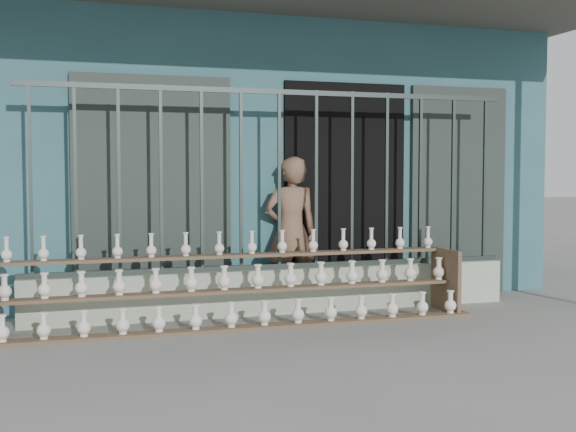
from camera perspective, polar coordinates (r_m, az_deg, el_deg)
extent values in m
plane|color=slate|center=(6.15, 2.78, -9.87)|extent=(60.00, 60.00, 0.00)
cube|color=#2E5B62|center=(10.14, -5.52, 4.45)|extent=(7.00, 5.00, 3.20)
cube|color=black|center=(8.01, 4.43, 1.88)|extent=(1.40, 0.12, 2.40)
cube|color=#1E2924|center=(7.46, -10.64, 1.71)|extent=(1.60, 0.08, 2.40)
cube|color=#1E2924|center=(8.59, 13.25, 1.90)|extent=(1.20, 0.08, 2.40)
cube|color=#A9B89E|center=(7.32, -0.70, -5.93)|extent=(5.00, 0.20, 0.45)
cube|color=#283330|center=(6.94, -19.69, 2.69)|extent=(0.03, 0.03, 1.80)
cube|color=#283330|center=(6.93, -16.45, 2.75)|extent=(0.03, 0.03, 1.80)
cube|color=#283330|center=(6.95, -13.21, 2.80)|extent=(0.03, 0.03, 1.80)
cube|color=#283330|center=(6.98, -10.00, 2.84)|extent=(0.03, 0.03, 1.80)
cube|color=#283330|center=(7.04, -6.83, 2.87)|extent=(0.03, 0.03, 1.80)
cube|color=#283330|center=(7.12, -3.73, 2.89)|extent=(0.03, 0.03, 1.80)
cube|color=#283330|center=(7.22, -0.70, 2.91)|extent=(0.03, 0.03, 1.80)
cube|color=#283330|center=(7.35, 2.23, 2.91)|extent=(0.03, 0.03, 1.80)
cube|color=#283330|center=(7.48, 5.07, 2.91)|extent=(0.03, 0.03, 1.80)
cube|color=#283330|center=(7.64, 7.79, 2.90)|extent=(0.03, 0.03, 1.80)
cube|color=#283330|center=(7.81, 10.40, 2.89)|extent=(0.03, 0.03, 1.80)
cube|color=#283330|center=(8.00, 12.89, 2.87)|extent=(0.03, 0.03, 1.80)
cube|color=#283330|center=(8.21, 15.26, 2.85)|extent=(0.03, 0.03, 1.80)
cube|color=#283330|center=(7.27, -0.71, 9.78)|extent=(5.00, 0.04, 0.05)
cube|color=#283330|center=(7.29, -0.70, -3.99)|extent=(5.00, 0.04, 0.05)
cube|color=brown|center=(6.62, -3.18, -8.79)|extent=(4.50, 0.18, 0.03)
cube|color=brown|center=(6.80, -3.70, -5.89)|extent=(4.50, 0.18, 0.03)
cube|color=brown|center=(7.00, -4.19, -3.15)|extent=(4.50, 0.18, 0.03)
cube|color=brown|center=(7.59, 12.36, -4.95)|extent=(0.04, 0.55, 0.64)
imported|color=brown|center=(7.63, 0.23, -1.26)|extent=(0.59, 0.39, 1.58)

